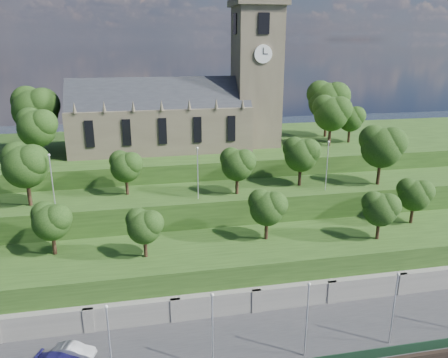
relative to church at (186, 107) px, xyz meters
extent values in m
cube|color=#2D2D30|center=(-0.79, -39.98, -21.52)|extent=(160.00, 12.00, 2.00)
cube|color=slate|center=(-0.79, -33.98, -20.02)|extent=(160.00, 2.00, 5.00)
cube|color=slate|center=(-15.79, -34.78, -20.02)|extent=(1.20, 0.60, 5.00)
cube|color=slate|center=(-5.79, -34.78, -20.02)|extent=(1.20, 0.60, 5.00)
cube|color=slate|center=(4.21, -34.78, -20.02)|extent=(1.20, 0.60, 5.00)
cube|color=slate|center=(14.21, -34.78, -20.02)|extent=(1.20, 0.60, 5.00)
cube|color=slate|center=(24.21, -34.78, -20.02)|extent=(1.20, 0.60, 5.00)
cube|color=#244416|center=(-0.79, -27.98, -18.52)|extent=(160.00, 12.00, 8.00)
cube|color=#244416|center=(-0.79, -16.98, -16.52)|extent=(160.00, 10.00, 12.00)
cube|color=#244416|center=(-0.79, 4.02, -15.02)|extent=(160.00, 32.00, 15.00)
cube|color=brown|center=(-4.79, 0.02, -3.52)|extent=(32.00, 12.00, 8.00)
cube|color=#212429|center=(-4.79, 0.02, 0.48)|extent=(32.00, 10.18, 10.18)
cone|color=brown|center=(-18.79, -5.98, 1.38)|extent=(0.70, 0.70, 1.80)
cone|color=brown|center=(-14.12, -5.98, 1.38)|extent=(0.70, 0.70, 1.80)
cone|color=brown|center=(-9.46, -5.98, 1.38)|extent=(0.70, 0.70, 1.80)
cone|color=brown|center=(-4.79, -5.98, 1.38)|extent=(0.70, 0.70, 1.80)
cone|color=brown|center=(-0.12, -5.98, 1.38)|extent=(0.70, 0.70, 1.80)
cone|color=brown|center=(4.54, -5.98, 1.38)|extent=(0.70, 0.70, 1.80)
cone|color=brown|center=(9.21, -5.98, 1.38)|extent=(0.70, 0.70, 1.80)
cube|color=black|center=(-16.79, -6.06, -3.02)|extent=(1.40, 0.25, 4.50)
cube|color=black|center=(-10.79, -6.06, -3.02)|extent=(1.40, 0.25, 4.50)
cube|color=black|center=(-4.79, -6.06, -3.02)|extent=(1.40, 0.25, 4.50)
cube|color=black|center=(1.21, -6.06, -3.02)|extent=(1.40, 0.25, 4.50)
cube|color=black|center=(7.21, -6.06, -3.02)|extent=(1.40, 0.25, 4.50)
cube|color=brown|center=(13.21, 0.02, 4.98)|extent=(8.00, 8.00, 25.00)
cube|color=brown|center=(13.21, 0.02, 18.08)|extent=(9.20, 9.20, 1.20)
cube|color=black|center=(13.21, -4.06, 14.48)|extent=(2.00, 0.25, 3.50)
cube|color=black|center=(13.21, 4.10, 14.48)|extent=(2.00, 0.25, 3.50)
cube|color=black|center=(9.13, 0.02, 14.48)|extent=(0.25, 2.00, 3.50)
cube|color=black|center=(17.29, 0.02, 14.48)|extent=(0.25, 2.00, 3.50)
cylinder|color=white|center=(13.21, -4.10, 9.48)|extent=(3.20, 0.30, 3.20)
cylinder|color=white|center=(17.33, 0.02, 9.48)|extent=(0.30, 3.20, 3.20)
cube|color=black|center=(13.21, -4.28, 9.98)|extent=(0.12, 0.05, 1.10)
cube|color=black|center=(13.61, -4.28, 9.48)|extent=(0.80, 0.05, 0.12)
cylinder|color=black|center=(-20.33, -25.98, -13.01)|extent=(0.49, 0.49, 3.03)
sphere|color=#17330E|center=(-20.33, -25.98, -10.08)|extent=(4.71, 4.71, 4.71)
sphere|color=#17330E|center=(-19.38, -26.46, -9.37)|extent=(3.53, 3.53, 3.53)
sphere|color=#17330E|center=(-21.15, -25.40, -9.14)|extent=(3.30, 3.30, 3.30)
cylinder|color=black|center=(-8.87, -28.98, -13.13)|extent=(0.48, 0.48, 2.78)
sphere|color=#17330E|center=(-8.87, -28.98, -10.45)|extent=(4.32, 4.32, 4.32)
sphere|color=#17330E|center=(-8.01, -29.42, -9.80)|extent=(3.24, 3.24, 3.24)
sphere|color=#17330E|center=(-9.63, -28.44, -9.58)|extent=(3.02, 3.02, 3.02)
cylinder|color=black|center=(7.66, -26.98, -12.99)|extent=(0.50, 0.50, 3.06)
sphere|color=#17330E|center=(7.66, -26.98, -10.04)|extent=(4.76, 4.76, 4.76)
sphere|color=#17330E|center=(8.61, -27.46, -9.32)|extent=(3.57, 3.57, 3.57)
sphere|color=#17330E|center=(6.82, -26.39, -9.09)|extent=(3.33, 3.33, 3.33)
cylinder|color=black|center=(22.77, -29.98, -13.06)|extent=(0.49, 0.49, 2.93)
sphere|color=#17330E|center=(22.77, -29.98, -10.23)|extent=(4.55, 4.55, 4.55)
sphere|color=#17330E|center=(23.68, -30.44, -9.55)|extent=(3.41, 3.41, 3.41)
sphere|color=#17330E|center=(21.98, -29.42, -9.32)|extent=(3.19, 3.19, 3.19)
cylinder|color=black|center=(30.64, -25.98, -13.02)|extent=(0.49, 0.49, 2.99)
sphere|color=#17330E|center=(30.64, -25.98, -10.13)|extent=(4.66, 4.66, 4.66)
sphere|color=#17330E|center=(31.57, -26.45, -9.43)|extent=(3.49, 3.49, 3.49)
sphere|color=#17330E|center=(29.82, -25.40, -9.20)|extent=(3.26, 3.26, 3.26)
cylinder|color=black|center=(-24.43, -17.98, -8.57)|extent=(0.53, 0.53, 3.90)
sphere|color=#17330E|center=(-24.43, -17.98, -4.80)|extent=(6.07, 6.07, 6.07)
sphere|color=#17330E|center=(-23.22, -18.59, -3.89)|extent=(4.55, 4.55, 4.55)
sphere|color=#17330E|center=(-25.49, -17.23, -3.59)|extent=(4.25, 4.25, 4.25)
cylinder|color=black|center=(-11.04, -15.98, -9.07)|extent=(0.49, 0.49, 2.90)
sphere|color=#17330E|center=(-11.04, -15.98, -6.26)|extent=(4.52, 4.52, 4.52)
sphere|color=#17330E|center=(-10.13, -16.44, -5.58)|extent=(3.39, 3.39, 3.39)
sphere|color=#17330E|center=(-11.83, -15.42, -5.36)|extent=(3.16, 3.16, 3.16)
cylinder|color=black|center=(5.31, -18.98, -8.99)|extent=(0.50, 0.50, 3.07)
sphere|color=#17330E|center=(5.31, -18.98, -6.02)|extent=(4.77, 4.77, 4.77)
sphere|color=#17330E|center=(6.26, -19.46, -5.30)|extent=(3.58, 3.58, 3.58)
sphere|color=#17330E|center=(4.47, -18.39, -5.07)|extent=(3.34, 3.34, 3.34)
cylinder|color=black|center=(16.09, -16.98, -8.83)|extent=(0.51, 0.51, 3.38)
sphere|color=#17330E|center=(16.09, -16.98, -5.57)|extent=(5.25, 5.25, 5.25)
sphere|color=#17330E|center=(17.14, -17.51, -4.78)|extent=(3.94, 3.94, 3.94)
sphere|color=#17330E|center=(15.17, -16.33, -4.52)|extent=(3.68, 3.68, 3.68)
cylinder|color=black|center=(28.72, -18.98, -8.45)|extent=(0.54, 0.54, 4.14)
sphere|color=#17330E|center=(28.72, -18.98, -4.45)|extent=(6.44, 6.44, 6.44)
sphere|color=#17330E|center=(30.01, -19.63, -3.48)|extent=(4.83, 4.83, 4.83)
sphere|color=#17330E|center=(27.59, -18.18, -3.16)|extent=(4.51, 4.51, 4.51)
cylinder|color=black|center=(-26.47, 2.02, -5.01)|extent=(0.58, 0.58, 5.03)
sphere|color=#17330E|center=(-26.47, 2.02, -0.14)|extent=(7.83, 7.83, 7.83)
sphere|color=#17330E|center=(-24.91, 1.23, 1.03)|extent=(5.87, 5.87, 5.87)
sphere|color=#17330E|center=(-27.84, 2.99, 1.42)|extent=(5.48, 5.48, 5.48)
cylinder|color=black|center=(-24.89, -5.98, -5.58)|extent=(0.53, 0.53, 3.89)
sphere|color=#17330E|center=(-24.89, -5.98, -1.82)|extent=(6.05, 6.05, 6.05)
sphere|color=#17330E|center=(-23.68, -6.59, -0.91)|extent=(4.54, 4.54, 4.54)
sphere|color=#17330E|center=(-25.94, -5.23, -0.61)|extent=(4.23, 4.23, 4.23)
cylinder|color=black|center=(26.78, -3.98, -5.45)|extent=(0.54, 0.54, 4.14)
sphere|color=#17330E|center=(26.78, -3.98, -1.46)|extent=(6.43, 6.43, 6.43)
sphere|color=#17330E|center=(28.07, -4.63, -0.49)|extent=(4.83, 4.83, 4.83)
sphere|color=#17330E|center=(25.66, -3.18, -0.17)|extent=(4.50, 4.50, 4.50)
cylinder|color=black|center=(29.50, 4.02, -5.04)|extent=(0.58, 0.58, 4.96)
sphere|color=#17330E|center=(29.50, 4.02, -0.25)|extent=(7.71, 7.71, 7.71)
sphere|color=#17330E|center=(31.04, 3.24, 0.90)|extent=(5.78, 5.78, 5.78)
sphere|color=#17330E|center=(28.15, 4.98, 1.29)|extent=(5.40, 5.40, 5.40)
cylinder|color=black|center=(31.81, -1.98, -5.95)|extent=(0.50, 0.50, 3.14)
sphere|color=#17330E|center=(31.81, -1.98, -2.92)|extent=(4.88, 4.88, 4.88)
sphere|color=#17330E|center=(32.79, -2.47, -2.19)|extent=(3.66, 3.66, 3.66)
sphere|color=#17330E|center=(30.96, -1.37, -1.94)|extent=(3.42, 3.42, 3.42)
cylinder|color=#B2B2B7|center=(-12.79, -43.48, -16.24)|extent=(0.16, 0.16, 8.57)
sphere|color=silver|center=(-12.79, -43.48, -11.83)|extent=(0.36, 0.36, 0.36)
cylinder|color=#B2B2B7|center=(-2.79, -43.48, -16.24)|extent=(0.16, 0.16, 8.57)
sphere|color=silver|center=(-2.79, -43.48, -11.83)|extent=(0.36, 0.36, 0.36)
cylinder|color=#B2B2B7|center=(7.21, -43.48, -16.24)|extent=(0.16, 0.16, 8.57)
sphere|color=silver|center=(7.21, -43.48, -11.83)|extent=(0.36, 0.36, 0.36)
cylinder|color=#B2B2B7|center=(17.21, -43.48, -16.24)|extent=(0.16, 0.16, 8.57)
sphere|color=silver|center=(17.21, -43.48, -11.83)|extent=(0.36, 0.36, 0.36)
cylinder|color=#B2B2B7|center=(-20.79, -19.98, -6.75)|extent=(0.16, 0.16, 7.54)
sphere|color=silver|center=(-20.79, -19.98, -2.86)|extent=(0.36, 0.36, 0.36)
cylinder|color=#B2B2B7|center=(-0.79, -19.98, -6.75)|extent=(0.16, 0.16, 7.54)
sphere|color=silver|center=(-0.79, -19.98, -2.86)|extent=(0.36, 0.36, 0.36)
cylinder|color=#B2B2B7|center=(19.21, -19.98, -6.75)|extent=(0.16, 0.16, 7.54)
sphere|color=silver|center=(19.21, -19.98, -2.86)|extent=(0.36, 0.36, 0.36)
imported|color=#97999C|center=(-16.99, -38.89, -19.79)|extent=(4.73, 2.87, 1.47)
camera|label=1|loc=(-8.91, -79.93, 11.83)|focal=35.00mm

